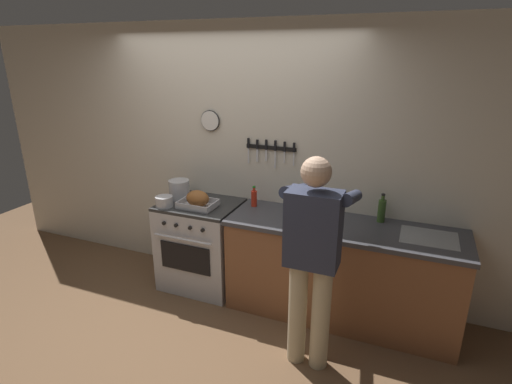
{
  "coord_description": "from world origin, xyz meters",
  "views": [
    {
      "loc": [
        1.69,
        -2.22,
        2.3
      ],
      "look_at": [
        0.44,
        0.85,
        1.15
      ],
      "focal_mm": 28.1,
      "sensor_mm": 36.0,
      "label": 1
    }
  ],
  "objects": [
    {
      "name": "counter_block",
      "position": [
        1.21,
        0.99,
        0.46
      ],
      "size": [
        2.03,
        0.65,
        0.9
      ],
      "color": "brown",
      "rests_on": "ground"
    },
    {
      "name": "person_cook",
      "position": [
        1.1,
        0.32,
        0.95
      ],
      "size": [
        0.51,
        0.63,
        1.66
      ],
      "rotation": [
        0.0,
        0.0,
        1.7
      ],
      "color": "#C6B793",
      "rests_on": "ground"
    },
    {
      "name": "bottle_hot_sauce",
      "position": [
        0.31,
        1.12,
        0.98
      ],
      "size": [
        0.06,
        0.06,
        0.2
      ],
      "color": "red",
      "rests_on": "counter_block"
    },
    {
      "name": "cutting_board",
      "position": [
        1.0,
        0.92,
        0.91
      ],
      "size": [
        0.36,
        0.24,
        0.02
      ],
      "primitive_type": "cube",
      "color": "tan",
      "rests_on": "counter_block"
    },
    {
      "name": "roasting_pan",
      "position": [
        -0.18,
        0.89,
        0.97
      ],
      "size": [
        0.35,
        0.26,
        0.17
      ],
      "color": "#B7B7BC",
      "rests_on": "stove"
    },
    {
      "name": "stove",
      "position": [
        -0.22,
        0.99,
        0.45
      ],
      "size": [
        0.76,
        0.67,
        0.9
      ],
      "color": "#BCBCC1",
      "rests_on": "ground"
    },
    {
      "name": "bottle_dish_soap",
      "position": [
        0.75,
        1.13,
        1.01
      ],
      "size": [
        0.06,
        0.06,
        0.25
      ],
      "color": "#338CCC",
      "rests_on": "counter_block"
    },
    {
      "name": "bottle_vinegar",
      "position": [
        0.69,
        1.07,
        1.01
      ],
      "size": [
        0.06,
        0.06,
        0.26
      ],
      "color": "#997F4C",
      "rests_on": "counter_block"
    },
    {
      "name": "saucepan",
      "position": [
        -0.49,
        0.79,
        0.95
      ],
      "size": [
        0.17,
        0.17,
        0.1
      ],
      "color": "#B7B7BC",
      "rests_on": "stove"
    },
    {
      "name": "wall_back",
      "position": [
        -0.0,
        1.35,
        1.3
      ],
      "size": [
        6.0,
        0.13,
        2.6
      ],
      "color": "beige",
      "rests_on": "ground"
    },
    {
      "name": "ground_plane",
      "position": [
        0.0,
        0.0,
        0.0
      ],
      "size": [
        8.0,
        8.0,
        0.0
      ],
      "primitive_type": "plane",
      "color": "brown"
    },
    {
      "name": "bottle_olive_oil",
      "position": [
        1.48,
        1.19,
        1.01
      ],
      "size": [
        0.07,
        0.07,
        0.26
      ],
      "color": "#385623",
      "rests_on": "counter_block"
    },
    {
      "name": "stock_pot",
      "position": [
        -0.47,
        1.04,
        1.0
      ],
      "size": [
        0.21,
        0.21,
        0.19
      ],
      "color": "#B7B7BC",
      "rests_on": "stove"
    }
  ]
}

